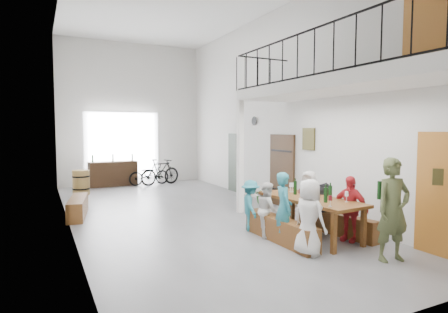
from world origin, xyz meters
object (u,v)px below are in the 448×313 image
oak_barrel (81,182)px  host_standing (393,210)px  tasting_table (311,202)px  bicycle_near (149,174)px  side_bench (78,207)px  serving_counter (113,174)px  bench_inner (280,230)px

oak_barrel → host_standing: host_standing is taller
tasting_table → bicycle_near: (-1.01, 8.32, -0.28)m
side_bench → serving_counter: (1.68, 4.76, 0.23)m
host_standing → bench_inner: bearing=130.9°
bench_inner → bicycle_near: bicycle_near is taller
side_bench → serving_counter: bearing=70.5°
tasting_table → bench_inner: size_ratio=1.17×
oak_barrel → host_standing: 9.69m
serving_counter → bicycle_near: (1.28, -0.35, -0.04)m
host_standing → bicycle_near: host_standing is taller
tasting_table → bench_inner: 0.86m
bench_inner → bicycle_near: bearing=91.0°
bench_inner → host_standing: host_standing is taller
oak_barrel → serving_counter: (1.29, 1.47, 0.06)m
side_bench → tasting_table: bearing=-44.5°
bicycle_near → host_standing: bearing=-178.9°
side_bench → host_standing: size_ratio=0.98×
bench_inner → side_bench: size_ratio=1.19×
tasting_table → serving_counter: bearing=100.2°
tasting_table → host_standing: bearing=-83.6°
serving_counter → host_standing: (2.62, -10.32, 0.38)m
tasting_table → bicycle_near: 8.38m
bench_inner → bicycle_near: 8.31m
side_bench → oak_barrel: bearing=83.2°
bench_inner → serving_counter: 8.80m
tasting_table → bench_inner: bearing=174.0°
side_bench → serving_counter: serving_counter is taller
oak_barrel → host_standing: (3.90, -8.85, 0.44)m
side_bench → host_standing: host_standing is taller
bench_inner → host_standing: (1.03, -1.67, 0.62)m
bench_inner → side_bench: 5.08m
host_standing → oak_barrel: bearing=123.0°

